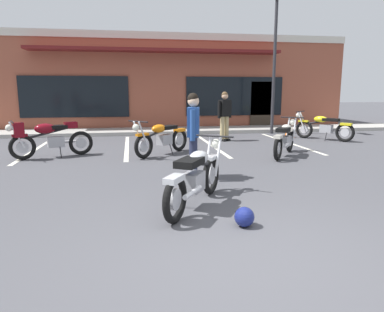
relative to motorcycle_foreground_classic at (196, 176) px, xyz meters
name	(u,v)px	position (x,y,z in m)	size (l,w,h in m)	color
ground_plane	(191,176)	(0.25, 1.87, -0.46)	(80.00, 80.00, 0.00)	#47474C
sidewalk_kerb	(160,131)	(0.25, 9.57, -0.39)	(22.00, 1.80, 0.14)	#A8A59E
brick_storefront_building	(154,83)	(0.25, 13.05, 1.61)	(17.22, 5.90, 4.13)	brown
painted_stall_lines	(170,146)	(0.25, 5.97, -0.46)	(8.07, 4.80, 0.01)	silver
motorcycle_foreground_classic	(196,176)	(0.00, 0.00, 0.00)	(1.35, 1.86, 0.98)	black
motorcycle_red_sportbike	(323,127)	(5.70, 6.41, 0.00)	(1.52, 1.76, 0.98)	black
motorcycle_black_cruiser	(285,139)	(3.08, 3.74, 0.00)	(1.46, 1.80, 0.98)	black
motorcycle_silver_naked	(48,137)	(-3.05, 4.51, 0.07)	(2.01, 1.06, 0.98)	black
motorcycle_blue_standard	(162,138)	(-0.12, 4.45, 0.00)	(1.68, 1.62, 0.98)	black
person_in_black_shirt	(225,113)	(2.23, 6.75, 0.49)	(0.58, 0.40, 1.68)	black
person_near_building	(193,131)	(0.26, 1.69, 0.49)	(0.34, 0.61, 1.68)	black
helmet_on_pavement	(244,217)	(0.46, -0.91, -0.33)	(0.26, 0.26, 0.26)	navy
traffic_cone	(288,130)	(4.79, 7.22, -0.20)	(0.34, 0.34, 0.53)	orange
parking_lot_lamp_post	(276,46)	(4.64, 8.36, 2.92)	(0.24, 0.76, 5.27)	#2D2D33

